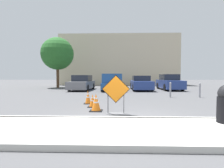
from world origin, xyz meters
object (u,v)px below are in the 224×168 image
(traffic_cone_nearest, at_px, (96,103))
(parked_car_third, at_px, (169,83))
(traffic_cone_third, at_px, (88,97))
(bollard_second, at_px, (200,90))
(pickup_truck, at_px, (111,83))
(parked_car_nearest, at_px, (82,83))
(traffic_cone_second, at_px, (93,101))
(bollard_nearest, at_px, (170,89))
(parked_car_second, at_px, (141,83))
(road_closed_sign, at_px, (116,93))

(traffic_cone_nearest, bearing_deg, parked_car_third, 60.74)
(traffic_cone_third, distance_m, parked_car_third, 11.38)
(bollard_second, bearing_deg, pickup_truck, 137.43)
(parked_car_nearest, distance_m, bollard_second, 10.63)
(parked_car_nearest, bearing_deg, traffic_cone_nearest, 107.06)
(traffic_cone_third, height_order, parked_car_third, parked_car_third)
(traffic_cone_second, xyz_separation_m, bollard_nearest, (4.60, 3.70, 0.25))
(traffic_cone_nearest, bearing_deg, parked_car_second, 73.00)
(traffic_cone_second, relative_size, bollard_nearest, 0.57)
(traffic_cone_third, distance_m, pickup_truck, 8.33)
(traffic_cone_second, bearing_deg, bollard_nearest, 38.77)
(traffic_cone_second, relative_size, traffic_cone_third, 0.85)
(traffic_cone_second, distance_m, bollard_second, 7.49)
(traffic_cone_nearest, height_order, traffic_cone_third, traffic_cone_nearest)
(road_closed_sign, xyz_separation_m, bollard_second, (5.44, 5.13, -0.29))
(parked_car_second, bearing_deg, pickup_truck, 7.62)
(traffic_cone_third, distance_m, parked_car_nearest, 8.83)
(pickup_truck, bearing_deg, parked_car_nearest, -9.17)
(pickup_truck, bearing_deg, bollard_nearest, 123.45)
(traffic_cone_nearest, distance_m, traffic_cone_second, 0.94)
(traffic_cone_third, relative_size, parked_car_nearest, 0.14)
(parked_car_nearest, relative_size, parked_car_second, 1.05)
(parked_car_second, height_order, bollard_nearest, parked_car_second)
(road_closed_sign, distance_m, pickup_truck, 10.62)
(road_closed_sign, distance_m, traffic_cone_third, 2.78)
(traffic_cone_nearest, bearing_deg, pickup_truck, 88.42)
(road_closed_sign, xyz_separation_m, parked_car_nearest, (-3.48, 10.92, -0.12))
(parked_car_nearest, bearing_deg, road_closed_sign, 110.28)
(parked_car_third, xyz_separation_m, bollard_nearest, (-1.79, -6.35, -0.20))
(traffic_cone_second, relative_size, pickup_truck, 0.11)
(pickup_truck, relative_size, bollard_second, 5.75)
(traffic_cone_third, relative_size, bollard_second, 0.71)
(road_closed_sign, bearing_deg, bollard_nearest, 55.44)
(road_closed_sign, distance_m, parked_car_second, 11.24)
(traffic_cone_nearest, xyz_separation_m, parked_car_nearest, (-2.68, 10.38, 0.34))
(parked_car_second, relative_size, parked_car_third, 1.00)
(parked_car_third, bearing_deg, bollard_nearest, 73.71)
(bollard_nearest, bearing_deg, traffic_cone_second, -141.23)
(parked_car_second, bearing_deg, traffic_cone_third, 66.40)
(traffic_cone_second, distance_m, traffic_cone_third, 0.97)
(road_closed_sign, distance_m, traffic_cone_second, 1.86)
(pickup_truck, bearing_deg, traffic_cone_third, 80.66)
(parked_car_nearest, xyz_separation_m, bollard_second, (8.92, -5.79, -0.17))
(bollard_second, bearing_deg, traffic_cone_nearest, -143.65)
(traffic_cone_nearest, relative_size, traffic_cone_third, 1.03)
(traffic_cone_nearest, distance_m, parked_car_nearest, 10.73)
(traffic_cone_second, xyz_separation_m, parked_car_nearest, (-2.41, 9.49, 0.40))
(traffic_cone_third, bearing_deg, traffic_cone_nearest, -70.72)
(traffic_cone_nearest, distance_m, bollard_nearest, 6.32)
(parked_car_third, bearing_deg, parked_car_second, 9.08)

